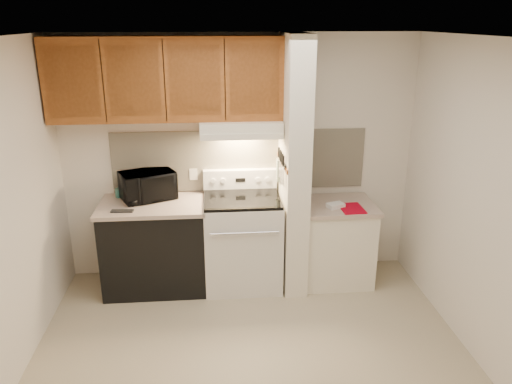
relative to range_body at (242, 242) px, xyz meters
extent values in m
plane|color=tan|center=(0.00, -1.16, -0.46)|extent=(3.60, 3.60, 0.00)
plane|color=white|center=(0.00, -1.16, 2.04)|extent=(3.60, 3.60, 0.00)
cube|color=silver|center=(0.00, 0.34, 0.79)|extent=(3.60, 2.50, 0.02)
cube|color=silver|center=(-1.80, -1.16, 0.79)|extent=(0.02, 3.00, 2.50)
cube|color=silver|center=(1.80, -1.16, 0.79)|extent=(0.02, 3.00, 2.50)
cube|color=beige|center=(0.00, 0.33, 0.78)|extent=(2.60, 0.02, 0.63)
cube|color=silver|center=(0.00, 0.00, 0.00)|extent=(0.76, 0.65, 0.92)
cube|color=black|center=(0.00, -0.32, 0.04)|extent=(0.50, 0.01, 0.30)
cylinder|color=silver|center=(0.00, -0.35, 0.26)|extent=(0.65, 0.02, 0.02)
cube|color=black|center=(0.00, 0.00, 0.48)|extent=(0.74, 0.64, 0.03)
cube|color=silver|center=(0.00, 0.28, 0.59)|extent=(0.76, 0.08, 0.20)
cube|color=black|center=(0.00, 0.24, 0.59)|extent=(0.10, 0.01, 0.04)
cylinder|color=silver|center=(-0.28, 0.24, 0.59)|extent=(0.05, 0.02, 0.05)
cylinder|color=silver|center=(-0.18, 0.24, 0.59)|extent=(0.05, 0.02, 0.05)
cylinder|color=silver|center=(0.18, 0.24, 0.59)|extent=(0.05, 0.02, 0.05)
cylinder|color=silver|center=(0.28, 0.24, 0.59)|extent=(0.05, 0.02, 0.05)
cube|color=black|center=(-0.88, 0.01, -0.03)|extent=(1.00, 0.63, 0.87)
cube|color=#B69E8E|center=(-0.88, 0.01, 0.43)|extent=(1.04, 0.67, 0.04)
cube|color=black|center=(-1.14, -0.19, 0.46)|extent=(0.21, 0.08, 0.01)
cylinder|color=#2B645E|center=(-1.23, 0.23, 0.49)|extent=(0.10, 0.10, 0.09)
cube|color=white|center=(-0.48, 0.32, 0.64)|extent=(0.08, 0.01, 0.12)
imported|color=black|center=(-0.93, 0.15, 0.59)|extent=(0.61, 0.52, 0.28)
cube|color=#F0E7CF|center=(0.51, -0.01, 0.79)|extent=(0.22, 0.70, 2.50)
cube|color=brown|center=(0.39, -0.01, 0.84)|extent=(0.01, 0.70, 0.04)
cube|color=black|center=(0.39, -0.06, 0.86)|extent=(0.02, 0.42, 0.04)
cube|color=silver|center=(0.38, -0.23, 0.76)|extent=(0.01, 0.03, 0.16)
cylinder|color=black|center=(0.38, -0.20, 0.91)|extent=(0.02, 0.02, 0.10)
cube|color=silver|center=(0.38, -0.14, 0.75)|extent=(0.01, 0.04, 0.18)
cylinder|color=black|center=(0.38, -0.14, 0.91)|extent=(0.02, 0.02, 0.10)
cube|color=silver|center=(0.38, -0.07, 0.74)|extent=(0.01, 0.04, 0.20)
cylinder|color=black|center=(0.38, -0.04, 0.91)|extent=(0.02, 0.02, 0.10)
cube|color=silver|center=(0.38, 0.03, 0.76)|extent=(0.01, 0.04, 0.16)
cylinder|color=black|center=(0.38, 0.01, 0.91)|extent=(0.02, 0.02, 0.10)
cube|color=silver|center=(0.38, 0.10, 0.75)|extent=(0.01, 0.04, 0.18)
cylinder|color=black|center=(0.38, 0.11, 0.91)|extent=(0.02, 0.02, 0.10)
cube|color=gray|center=(0.38, 0.17, 0.71)|extent=(0.03, 0.09, 0.22)
cube|color=white|center=(0.97, -0.01, -0.06)|extent=(0.70, 0.60, 0.81)
cube|color=#B69E8E|center=(0.97, -0.01, 0.37)|extent=(0.74, 0.64, 0.04)
cube|color=#AF0017|center=(1.07, -0.16, 0.40)|extent=(0.23, 0.31, 0.01)
cube|color=white|center=(0.92, -0.11, 0.41)|extent=(0.19, 0.16, 0.04)
cube|color=white|center=(0.00, 0.12, 1.17)|extent=(0.78, 0.44, 0.15)
cube|color=white|center=(0.00, -0.08, 1.12)|extent=(0.78, 0.04, 0.06)
cube|color=brown|center=(-0.69, 0.17, 1.62)|extent=(2.18, 0.33, 0.77)
cube|color=brown|center=(-1.51, 0.01, 1.62)|extent=(0.46, 0.01, 0.63)
cube|color=black|center=(-1.23, 0.01, 1.62)|extent=(0.01, 0.01, 0.73)
cube|color=brown|center=(-0.96, 0.01, 1.62)|extent=(0.46, 0.01, 0.63)
cube|color=black|center=(-0.69, 0.01, 1.62)|extent=(0.01, 0.01, 0.73)
cube|color=brown|center=(-0.42, 0.01, 1.62)|extent=(0.46, 0.01, 0.63)
cube|color=black|center=(-0.14, 0.01, 1.62)|extent=(0.01, 0.01, 0.73)
cube|color=brown|center=(0.13, 0.01, 1.62)|extent=(0.46, 0.01, 0.63)
camera|label=1|loc=(-0.27, -4.62, 2.16)|focal=35.00mm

